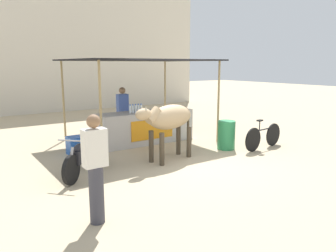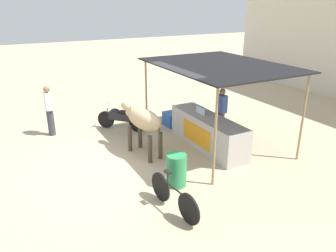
% 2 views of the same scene
% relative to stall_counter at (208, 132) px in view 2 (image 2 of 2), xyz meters
% --- Properties ---
extents(ground_plane, '(60.00, 60.00, 0.00)m').
position_rel_stall_counter_xyz_m(ground_plane, '(0.00, -2.20, -0.48)').
color(ground_plane, tan).
extents(stall_counter, '(3.00, 0.82, 0.96)m').
position_rel_stall_counter_xyz_m(stall_counter, '(0.00, 0.00, 0.00)').
color(stall_counter, '#B2ADA8').
rests_on(stall_counter, ground).
extents(stall_awning, '(4.20, 3.20, 2.49)m').
position_rel_stall_counter_xyz_m(stall_awning, '(0.00, 0.30, 1.91)').
color(stall_awning, black).
rests_on(stall_awning, ground).
extents(water_bottle_row, '(0.43, 0.07, 0.25)m').
position_rel_stall_counter_xyz_m(water_bottle_row, '(-0.35, -0.05, 0.59)').
color(water_bottle_row, silver).
rests_on(water_bottle_row, stall_counter).
extents(vendor_behind_counter, '(0.34, 0.22, 1.65)m').
position_rel_stall_counter_xyz_m(vendor_behind_counter, '(-0.37, 0.75, 0.37)').
color(vendor_behind_counter, '#383842').
rests_on(vendor_behind_counter, ground).
extents(cooler_box, '(0.60, 0.44, 0.48)m').
position_rel_stall_counter_xyz_m(cooler_box, '(-2.09, -0.10, -0.24)').
color(cooler_box, blue).
rests_on(cooler_box, ground).
extents(water_barrel, '(0.48, 0.48, 0.80)m').
position_rel_stall_counter_xyz_m(water_barrel, '(1.49, -1.92, -0.08)').
color(water_barrel, '#2D8C51').
rests_on(water_barrel, ground).
extents(cow, '(1.85, 0.79, 1.44)m').
position_rel_stall_counter_xyz_m(cow, '(-0.46, -1.90, 0.55)').
color(cow, tan).
rests_on(cow, ground).
extents(motorcycle_parked, '(1.37, 1.28, 0.90)m').
position_rel_stall_counter_xyz_m(motorcycle_parked, '(-2.57, -1.80, -0.05)').
color(motorcycle_parked, black).
rests_on(motorcycle_parked, ground).
extents(bicycle_leaning, '(1.65, 0.23, 0.85)m').
position_rel_stall_counter_xyz_m(bicycle_leaning, '(2.37, -2.48, -0.13)').
color(bicycle_leaning, black).
rests_on(bicycle_leaning, ground).
extents(passerby_on_street, '(0.34, 0.22, 1.65)m').
position_rel_stall_counter_xyz_m(passerby_on_street, '(-3.20, -3.99, 0.37)').
color(passerby_on_street, '#383842').
rests_on(passerby_on_street, ground).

